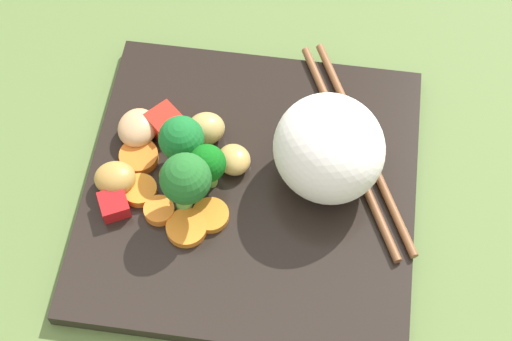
{
  "coord_description": "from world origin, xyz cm",
  "views": [
    {
      "loc": [
        30.84,
        3.3,
        55.93
      ],
      "look_at": [
        -0.16,
        0.4,
        3.29
      ],
      "focal_mm": 57.02,
      "sensor_mm": 36.0,
      "label": 1
    }
  ],
  "objects": [
    {
      "name": "pepper_chunk_0",
      "position": [
        -4.56,
        -7.35,
        2.22
      ],
      "size": [
        3.3,
        3.29,
        1.86
      ],
      "primitive_type": "cube",
      "rotation": [
        0.0,
        0.0,
        5.51
      ],
      "color": "red",
      "rests_on": "square_plate"
    },
    {
      "name": "broccoli_floret_2",
      "position": [
        2.29,
        -4.48,
        5.26
      ],
      "size": [
        3.81,
        3.81,
        6.2
      ],
      "color": "#6BAD4E",
      "rests_on": "square_plate"
    },
    {
      "name": "pepper_chunk_1",
      "position": [
        3.04,
        -10.06,
        1.96
      ],
      "size": [
        2.81,
        2.77,
        1.34
      ],
      "primitive_type": "cube",
      "rotation": [
        0.0,
        0.0,
        2.0
      ],
      "color": "red",
      "rests_on": "square_plate"
    },
    {
      "name": "broccoli_floret_0",
      "position": [
        -1.8,
        -5.42,
        4.18
      ],
      "size": [
        3.51,
        3.51,
        4.86
      ],
      "color": "#66A54C",
      "rests_on": "square_plate"
    },
    {
      "name": "rice_mound",
      "position": [
        -1.61,
        5.71,
        4.93
      ],
      "size": [
        10.85,
        10.56,
        7.27
      ],
      "primitive_type": "ellipsoid",
      "rotation": [
        0.0,
        0.0,
        3.44
      ],
      "color": "white",
      "rests_on": "square_plate"
    },
    {
      "name": "broccoli_floret_1",
      "position": [
        0.16,
        -3.25,
        3.88
      ],
      "size": [
        2.92,
        2.92,
        4.22
      ],
      "color": "#71A942",
      "rests_on": "square_plate"
    },
    {
      "name": "carrot_slice_3",
      "position": [
        4.3,
        -4.39,
        1.62
      ],
      "size": [
        3.35,
        3.35,
        0.65
      ],
      "primitive_type": "cylinder",
      "rotation": [
        0.0,
        0.0,
        0.1
      ],
      "color": "orange",
      "rests_on": "square_plate"
    },
    {
      "name": "chicken_piece_0",
      "position": [
        -1.64,
        -1.46,
        2.16
      ],
      "size": [
        3.69,
        3.63,
        1.73
      ],
      "primitive_type": "ellipsoid",
      "rotation": [
        0.0,
        0.0,
        3.7
      ],
      "color": "tan",
      "rests_on": "square_plate"
    },
    {
      "name": "carrot_slice_2",
      "position": [
        -1.51,
        -8.96,
        1.67
      ],
      "size": [
        3.25,
        3.25,
        0.76
      ],
      "primitive_type": "cylinder",
      "rotation": [
        0.0,
        0.0,
        3.08
      ],
      "color": "orange",
      "rests_on": "square_plate"
    },
    {
      "name": "chicken_piece_2",
      "position": [
        -3.8,
        -9.38,
        2.28
      ],
      "size": [
        3.81,
        3.44,
        1.97
      ],
      "primitive_type": "ellipsoid",
      "rotation": [
        0.0,
        0.0,
        6.19
      ],
      "color": "tan",
      "rests_on": "square_plate"
    },
    {
      "name": "chicken_piece_3",
      "position": [
        -4.1,
        -3.96,
        2.47
      ],
      "size": [
        3.57,
        3.77,
        2.36
      ],
      "primitive_type": "ellipsoid",
      "rotation": [
        0.0,
        0.0,
        1.91
      ],
      "color": "tan",
      "rests_on": "square_plate"
    },
    {
      "name": "carrot_slice_4",
      "position": [
        3.07,
        -2.76,
        1.59
      ],
      "size": [
        4.0,
        4.0,
        0.6
      ],
      "primitive_type": "cylinder",
      "rotation": [
        0.0,
        0.0,
        2.35
      ],
      "color": "orange",
      "rests_on": "square_plate"
    },
    {
      "name": "chicken_piece_1",
      "position": [
        0.94,
        -10.31,
        2.3
      ],
      "size": [
        3.14,
        3.46,
        2.02
      ],
      "primitive_type": "ellipsoid",
      "rotation": [
        0.0,
        0.0,
        4.82
      ],
      "color": "#BE8C42",
      "rests_on": "square_plate"
    },
    {
      "name": "carrot_slice_0",
      "position": [
        0.37,
        -5.74,
        1.64
      ],
      "size": [
        3.03,
        3.03,
        0.69
      ],
      "primitive_type": "cylinder",
      "rotation": [
        0.0,
        0.0,
        3.28
      ],
      "color": "orange",
      "rests_on": "square_plate"
    },
    {
      "name": "chopstick_pair",
      "position": [
        -4.18,
        7.96,
        1.61
      ],
      "size": [
        19.74,
        9.76,
        0.64
      ],
      "rotation": [
        0.0,
        0.0,
        3.54
      ],
      "color": "brown",
      "rests_on": "square_plate"
    },
    {
      "name": "ground_plane",
      "position": [
        0.0,
        0.0,
        -1.0
      ],
      "size": [
        110.0,
        110.0,
        2.0
      ],
      "primitive_type": "cube",
      "color": "#5A743A"
    },
    {
      "name": "carrot_slice_5",
      "position": [
        3.08,
        -6.64,
        1.67
      ],
      "size": [
        2.96,
        2.96,
        0.76
      ],
      "primitive_type": "cylinder",
      "rotation": [
        0.0,
        0.0,
        0.33
      ],
      "color": "orange",
      "rests_on": "square_plate"
    },
    {
      "name": "square_plate",
      "position": [
        0.0,
        0.0,
        0.65
      ],
      "size": [
        26.57,
        26.57,
        1.29
      ],
      "primitive_type": "cube",
      "rotation": [
        0.0,
        0.0,
        -0.05
      ],
      "color": "black",
      "rests_on": "ground_plane"
    },
    {
      "name": "carrot_slice_1",
      "position": [
        1.48,
        -8.38,
        1.68
      ],
      "size": [
        3.69,
        3.69,
        0.77
      ],
      "primitive_type": "cylinder",
      "rotation": [
        0.0,
        0.0,
        0.59
      ],
      "color": "orange",
      "rests_on": "square_plate"
    }
  ]
}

